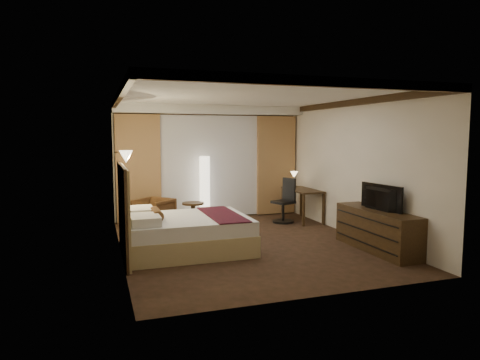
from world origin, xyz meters
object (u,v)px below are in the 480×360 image
object	(u,v)px
floor_lamp	(205,188)
dresser	(377,230)
bed	(187,234)
television	(377,194)
side_table	(193,214)
armchair	(154,212)
office_chair	(283,201)
desk	(302,205)

from	to	relation	value
floor_lamp	dresser	world-z (taller)	floor_lamp
bed	floor_lamp	xyz separation A→B (m)	(0.93, 2.51, 0.46)
dresser	television	size ratio (longest dim) A/B	1.89
side_table	dresser	distance (m)	3.97
dresser	bed	bearing A→B (deg)	162.18
armchair	floor_lamp	xyz separation A→B (m)	(1.25, 0.47, 0.41)
side_table	television	world-z (taller)	television
office_chair	television	bearing A→B (deg)	-99.89
desk	office_chair	size ratio (longest dim) A/B	1.18
dresser	television	bearing A→B (deg)	180.00
bed	desk	xyz separation A→B (m)	(3.09, 1.75, 0.07)
side_table	desk	distance (m)	2.57
side_table	dresser	xyz separation A→B (m)	(2.61, -2.99, 0.09)
side_table	dresser	world-z (taller)	dresser
bed	armchair	world-z (taller)	armchair
office_chair	dresser	xyz separation A→B (m)	(0.56, -2.71, -0.15)
floor_lamp	armchair	bearing A→B (deg)	-159.31
television	bed	bearing A→B (deg)	67.08
bed	desk	size ratio (longest dim) A/B	1.73
floor_lamp	desk	xyz separation A→B (m)	(2.16, -0.76, -0.39)
floor_lamp	dresser	distance (m)	4.18
floor_lamp	desk	distance (m)	2.32
desk	office_chair	distance (m)	0.53
armchair	floor_lamp	bearing A→B (deg)	67.62
desk	dresser	xyz separation A→B (m)	(0.05, -2.76, -0.02)
side_table	dresser	bearing A→B (deg)	-48.84
armchair	television	world-z (taller)	television
armchair	desk	bearing A→B (deg)	42.06
side_table	television	distance (m)	4.01
bed	office_chair	world-z (taller)	office_chair
bed	armchair	bearing A→B (deg)	98.81
bed	desk	distance (m)	3.56
armchair	side_table	xyz separation A→B (m)	(0.85, -0.07, -0.09)
bed	floor_lamp	bearing A→B (deg)	69.63
bed	side_table	xyz separation A→B (m)	(0.53, 1.98, -0.04)
armchair	floor_lamp	size ratio (longest dim) A/B	0.47
armchair	office_chair	bearing A→B (deg)	40.22
floor_lamp	office_chair	size ratio (longest dim) A/B	1.49
armchair	desk	distance (m)	3.42
side_table	office_chair	bearing A→B (deg)	-7.64
desk	dresser	bearing A→B (deg)	-88.96
armchair	dresser	world-z (taller)	same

